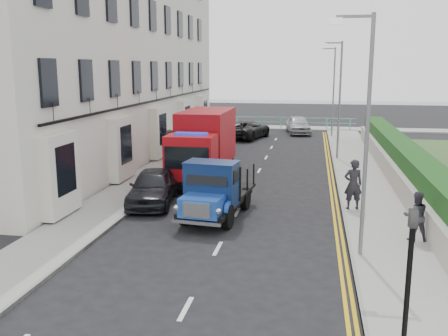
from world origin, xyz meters
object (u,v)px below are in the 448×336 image
lamp_near (363,123)px  lamp_mid (338,93)px  lamp_far (332,87)px  parked_car_front (153,187)px  red_lorry (204,144)px  pedestrian_east_near (353,184)px  bedford_lorry (213,194)px

lamp_near → lamp_mid: same height
lamp_mid → lamp_far: bearing=90.0°
parked_car_front → lamp_far: bearing=62.7°
lamp_mid → red_lorry: bearing=-135.3°
red_lorry → pedestrian_east_near: red_lorry is taller
lamp_far → pedestrian_east_near: lamp_far is taller
lamp_mid → pedestrian_east_near: size_ratio=3.57×
lamp_mid → lamp_far: (0.00, 10.00, 0.00)m
lamp_mid → bedford_lorry: 14.37m
bedford_lorry → pedestrian_east_near: (5.12, 2.04, 0.09)m
lamp_far → pedestrian_east_near: (0.22, -21.14, -2.90)m
red_lorry → pedestrian_east_near: (6.90, -4.55, -0.71)m
bedford_lorry → pedestrian_east_near: bedford_lorry is taller
pedestrian_east_near → lamp_far: bearing=-102.0°
red_lorry → bedford_lorry: bearing=-74.8°
bedford_lorry → pedestrian_east_near: bearing=28.1°
lamp_far → lamp_near: bearing=-90.0°
lamp_far → parked_car_front: bearing=-110.0°
bedford_lorry → lamp_near: bearing=-23.6°
parked_car_front → pedestrian_east_near: bearing=-5.7°
parked_car_front → lamp_near: bearing=-38.1°
lamp_near → lamp_far: bearing=90.0°
lamp_near → lamp_far: same height
lamp_mid → pedestrian_east_near: lamp_mid is taller
parked_car_front → pedestrian_east_near: 8.01m
bedford_lorry → pedestrian_east_near: 5.51m
bedford_lorry → parked_car_front: bedford_lorry is taller
lamp_far → bedford_lorry: lamp_far is taller
lamp_near → bedford_lorry: lamp_near is taller
lamp_far → parked_car_front: lamp_far is taller
lamp_far → red_lorry: lamp_far is taller
lamp_far → pedestrian_east_near: bearing=-89.4°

